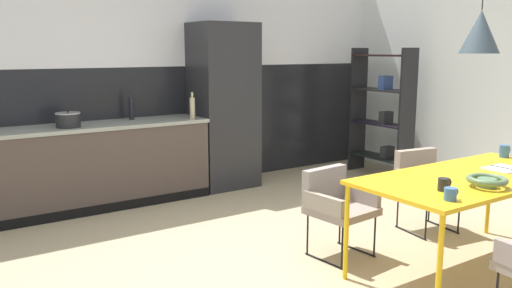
# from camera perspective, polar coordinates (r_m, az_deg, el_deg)

# --- Properties ---
(ground_plane) EXTENTS (8.96, 8.96, 0.00)m
(ground_plane) POSITION_cam_1_polar(r_m,az_deg,el_deg) (4.19, 6.52, -13.63)
(ground_plane) COLOR tan
(back_wall_splashback_dark) EXTENTS (6.89, 0.12, 1.50)m
(back_wall_splashback_dark) POSITION_cam_1_polar(r_m,az_deg,el_deg) (6.49, -10.67, 1.71)
(back_wall_splashback_dark) COLOR black
(back_wall_splashback_dark) RESTS_ON ground
(back_wall_panel_upper) EXTENTS (6.89, 0.12, 1.50)m
(back_wall_panel_upper) POSITION_cam_1_polar(r_m,az_deg,el_deg) (6.45, -11.12, 14.98)
(back_wall_panel_upper) COLOR silver
(back_wall_panel_upper) RESTS_ON back_wall_splashback_dark
(kitchen_counter) EXTENTS (3.66, 0.63, 0.91)m
(kitchen_counter) POSITION_cam_1_polar(r_m,az_deg,el_deg) (5.78, -22.76, -2.91)
(kitchen_counter) COLOR #453933
(kitchen_counter) RESTS_ON ground
(refrigerator_column) EXTENTS (0.73, 0.60, 2.02)m
(refrigerator_column) POSITION_cam_1_polar(r_m,az_deg,el_deg) (6.46, -3.56, 4.16)
(refrigerator_column) COLOR #232326
(refrigerator_column) RESTS_ON ground
(dining_table) EXTENTS (1.87, 0.90, 0.76)m
(dining_table) POSITION_cam_1_polar(r_m,az_deg,el_deg) (4.27, 22.65, -3.73)
(dining_table) COLOR gold
(dining_table) RESTS_ON ground
(armchair_far_side) EXTENTS (0.54, 0.53, 0.75)m
(armchair_far_side) POSITION_cam_1_polar(r_m,az_deg,el_deg) (5.19, 17.96, -3.55)
(armchair_far_side) COLOR gray
(armchair_far_side) RESTS_ON ground
(armchair_by_stool) EXTENTS (0.53, 0.51, 0.72)m
(armchair_by_stool) POSITION_cam_1_polar(r_m,az_deg,el_deg) (4.38, 8.70, -6.05)
(armchair_by_stool) COLOR gray
(armchair_by_stool) RESTS_ON ground
(fruit_bowl) EXTENTS (0.27, 0.27, 0.07)m
(fruit_bowl) POSITION_cam_1_polar(r_m,az_deg,el_deg) (3.92, 23.99, -3.67)
(fruit_bowl) COLOR #4C704C
(fruit_bowl) RESTS_ON dining_table
(open_book) EXTENTS (0.28, 0.24, 0.02)m
(open_book) POSITION_cam_1_polar(r_m,az_deg,el_deg) (4.57, 25.49, -2.46)
(open_book) COLOR white
(open_book) RESTS_ON dining_table
(mug_tall_blue) EXTENTS (0.12, 0.08, 0.08)m
(mug_tall_blue) POSITION_cam_1_polar(r_m,az_deg,el_deg) (3.50, 20.55, -5.15)
(mug_tall_blue) COLOR #335B93
(mug_tall_blue) RESTS_ON dining_table
(mug_wide_latte) EXTENTS (0.13, 0.08, 0.11)m
(mug_wide_latte) POSITION_cam_1_polar(r_m,az_deg,el_deg) (5.08, 25.59, -0.71)
(mug_wide_latte) COLOR #335B93
(mug_wide_latte) RESTS_ON dining_table
(mug_dark_espresso) EXTENTS (0.12, 0.08, 0.09)m
(mug_dark_espresso) POSITION_cam_1_polar(r_m,az_deg,el_deg) (3.72, 19.90, -4.18)
(mug_dark_espresso) COLOR black
(mug_dark_espresso) RESTS_ON dining_table
(cooking_pot) EXTENTS (0.25, 0.25, 0.18)m
(cooking_pot) POSITION_cam_1_polar(r_m,az_deg,el_deg) (5.67, -19.89, 2.50)
(cooking_pot) COLOR black
(cooking_pot) RESTS_ON kitchen_counter
(bottle_wine_green) EXTENTS (0.06, 0.06, 0.30)m
(bottle_wine_green) POSITION_cam_1_polar(r_m,az_deg,el_deg) (6.07, -6.99, 3.99)
(bottle_wine_green) COLOR tan
(bottle_wine_green) RESTS_ON kitchen_counter
(bottle_spice_small) EXTENTS (0.06, 0.06, 0.33)m
(bottle_spice_small) POSITION_cam_1_polar(r_m,az_deg,el_deg) (6.09, -13.50, 3.89)
(bottle_spice_small) COLOR black
(bottle_spice_small) RESTS_ON kitchen_counter
(open_shelf_unit) EXTENTS (0.30, 0.91, 1.72)m
(open_shelf_unit) POSITION_cam_1_polar(r_m,az_deg,el_deg) (7.23, 13.65, 3.55)
(open_shelf_unit) COLOR black
(open_shelf_unit) RESTS_ON ground
(pendant_lamp_over_table_near) EXTENTS (0.28, 0.28, 1.28)m
(pendant_lamp_over_table_near) POSITION_cam_1_polar(r_m,az_deg,el_deg) (4.18, 23.37, 11.22)
(pendant_lamp_over_table_near) COLOR black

